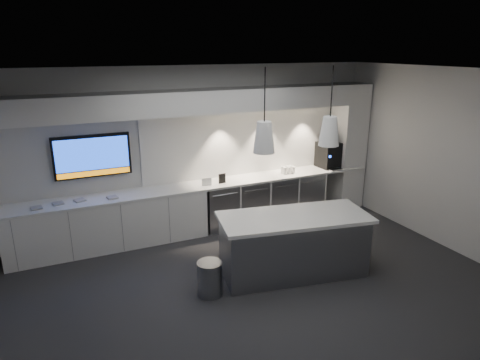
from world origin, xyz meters
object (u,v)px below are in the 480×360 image
island (293,244)px  bin (210,278)px  coffee_machine (328,154)px  wall_tv (92,156)px

island → bin: 1.38m
island → coffee_machine: 3.05m
wall_tv → island: 3.62m
wall_tv → bin: bearing=-64.1°
bin → coffee_machine: 4.17m
island → coffee_machine: coffee_machine is taller
island → bin: (-1.36, -0.04, -0.23)m
wall_tv → coffee_machine: (4.61, -0.25, -0.37)m
bin → island: bearing=1.9°
wall_tv → coffee_machine: 4.63m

